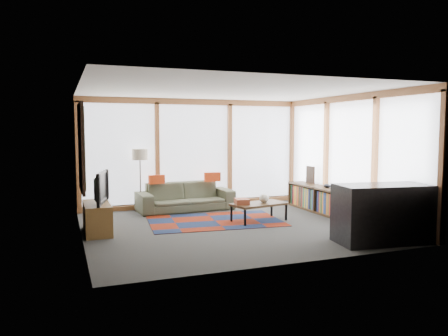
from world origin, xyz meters
name	(u,v)px	position (x,y,z in m)	size (l,w,h in m)	color
ground	(231,226)	(0.00, 0.00, 0.00)	(5.50, 5.50, 0.00)	#2D2D2B
room_envelope	(244,145)	(0.49, 0.56, 1.54)	(5.52, 5.02, 2.62)	#3E342D
rug	(215,221)	(-0.14, 0.56, 0.01)	(2.65, 1.70, 0.01)	#651908
sofa	(185,196)	(-0.37, 1.95, 0.32)	(2.20, 0.86, 0.64)	#353A2A
pillow_left	(157,179)	(-1.03, 1.99, 0.74)	(0.36, 0.11, 0.20)	red
pillow_right	(212,177)	(0.31, 2.00, 0.75)	(0.39, 0.12, 0.21)	red
floor_lamp	(140,180)	(-1.36, 2.22, 0.72)	(0.36, 0.36, 1.43)	#2F2116
coffee_table	(259,212)	(0.71, 0.25, 0.19)	(1.12, 0.56, 0.37)	#352114
book_stack	(242,201)	(0.33, 0.27, 0.43)	(0.26, 0.33, 0.11)	brown
vase	(264,198)	(0.83, 0.28, 0.46)	(0.20, 0.20, 0.17)	beige
bookshelf	(321,200)	(2.43, 0.61, 0.29)	(0.42, 2.32, 0.58)	#352114
bowl_a	(338,187)	(2.48, 0.07, 0.63)	(0.20, 0.20, 0.10)	black
bowl_b	(327,186)	(2.46, 0.44, 0.62)	(0.17, 0.17, 0.09)	black
shelf_picture	(310,175)	(2.58, 1.33, 0.78)	(0.04, 0.31, 0.41)	black
tv_console	(97,218)	(-2.47, 0.36, 0.27)	(0.45, 1.08, 0.54)	brown
television	(97,187)	(-2.46, 0.35, 0.83)	(1.00, 0.13, 0.58)	black
bar_counter	(382,213)	(1.90, -1.99, 0.48)	(1.52, 0.71, 0.97)	black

